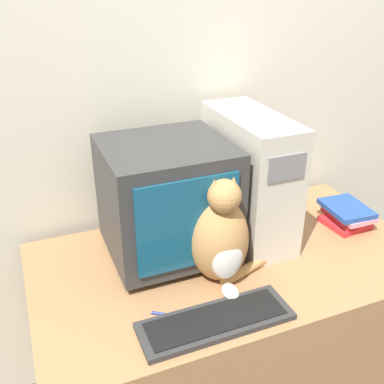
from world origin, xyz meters
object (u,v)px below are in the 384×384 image
crt_monitor (167,199)px  book_stack (347,215)px  keyboard (216,321)px  cat (220,238)px  pen (173,316)px  computer_tower (249,177)px

crt_monitor → book_stack: size_ratio=2.04×
keyboard → book_stack: book_stack is taller
keyboard → cat: bearing=62.0°
crt_monitor → cat: 0.24m
crt_monitor → book_stack: crt_monitor is taller
cat → book_stack: (0.63, 0.12, -0.11)m
pen → crt_monitor: bearing=72.3°
computer_tower → crt_monitor: bearing=-176.9°
computer_tower → keyboard: computer_tower is taller
keyboard → crt_monitor: bearing=90.5°
book_stack → cat: bearing=-169.0°
computer_tower → cat: computer_tower is taller
book_stack → pen: book_stack is taller
keyboard → pen: (-0.11, 0.07, -0.01)m
keyboard → pen: size_ratio=4.07×
keyboard → cat: size_ratio=1.20×
computer_tower → cat: 0.33m
computer_tower → keyboard: bearing=-127.8°
book_stack → keyboard: bearing=-156.5°
computer_tower → keyboard: size_ratio=1.04×
computer_tower → pen: bearing=-141.5°
book_stack → pen: (-0.84, -0.24, -0.04)m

